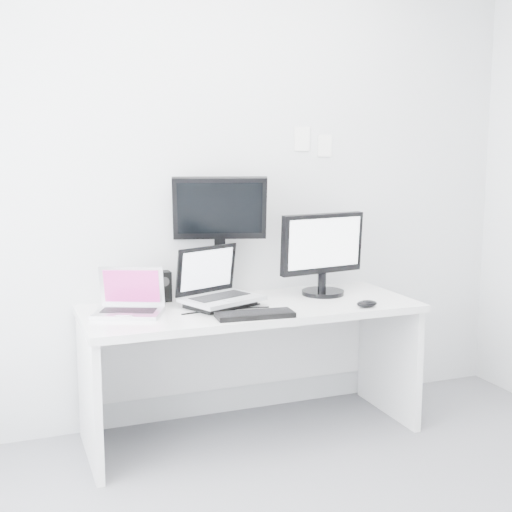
# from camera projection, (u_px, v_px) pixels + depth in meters

# --- Properties ---
(back_wall) EXTENTS (3.60, 0.00, 3.60)m
(back_wall) POSITION_uv_depth(u_px,v_px,m) (230.00, 186.00, 3.89)
(back_wall) COLOR silver
(back_wall) RESTS_ON ground
(desk) EXTENTS (1.80, 0.70, 0.73)m
(desk) POSITION_uv_depth(u_px,v_px,m) (251.00, 370.00, 3.73)
(desk) COLOR silver
(desk) RESTS_ON ground
(macbook) EXTENTS (0.41, 0.36, 0.25)m
(macbook) POSITION_uv_depth(u_px,v_px,m) (127.00, 291.00, 3.43)
(macbook) COLOR #ADADB2
(macbook) RESTS_ON desk
(speaker) EXTENTS (0.10, 0.10, 0.17)m
(speaker) POSITION_uv_depth(u_px,v_px,m) (163.00, 286.00, 3.75)
(speaker) COLOR black
(speaker) RESTS_ON desk
(dell_laptop) EXTENTS (0.48, 0.43, 0.33)m
(dell_laptop) POSITION_uv_depth(u_px,v_px,m) (222.00, 277.00, 3.60)
(dell_laptop) COLOR #A2A5A9
(dell_laptop) RESTS_ON desk
(rear_monitor) EXTENTS (0.55, 0.33, 0.70)m
(rear_monitor) POSITION_uv_depth(u_px,v_px,m) (220.00, 236.00, 3.80)
(rear_monitor) COLOR black
(rear_monitor) RESTS_ON desk
(samsung_monitor) EXTENTS (0.56, 0.32, 0.49)m
(samsung_monitor) POSITION_uv_depth(u_px,v_px,m) (323.00, 253.00, 3.89)
(samsung_monitor) COLOR black
(samsung_monitor) RESTS_ON desk
(keyboard) EXTENTS (0.40, 0.17, 0.03)m
(keyboard) POSITION_uv_depth(u_px,v_px,m) (255.00, 315.00, 3.40)
(keyboard) COLOR black
(keyboard) RESTS_ON desk
(mouse) EXTENTS (0.12, 0.08, 0.04)m
(mouse) POSITION_uv_depth(u_px,v_px,m) (367.00, 304.00, 3.62)
(mouse) COLOR black
(mouse) RESTS_ON desk
(wall_note_0) EXTENTS (0.10, 0.00, 0.14)m
(wall_note_0) POSITION_uv_depth(u_px,v_px,m) (302.00, 139.00, 4.01)
(wall_note_0) COLOR white
(wall_note_0) RESTS_ON back_wall
(wall_note_1) EXTENTS (0.09, 0.00, 0.13)m
(wall_note_1) POSITION_uv_depth(u_px,v_px,m) (325.00, 146.00, 4.06)
(wall_note_1) COLOR white
(wall_note_1) RESTS_ON back_wall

